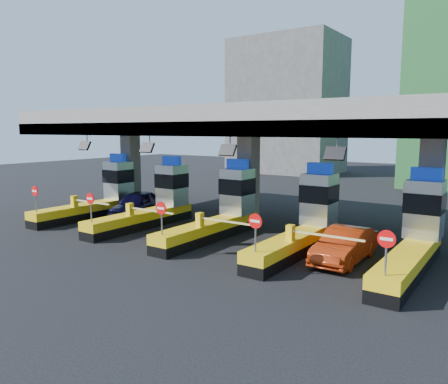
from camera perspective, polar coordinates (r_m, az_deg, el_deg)
The scene contains 10 objects.
ground at distance 24.16m, azimuth -0.60°, elevation -5.79°, with size 120.00×120.00×0.00m, color black.
toll_canopy at distance 25.85m, azimuth 3.10°, elevation 8.83°, with size 28.00×12.09×7.00m.
toll_lane_far_left at distance 30.83m, azimuth -15.65°, elevation -0.41°, with size 4.43×8.00×4.16m.
toll_lane_left at distance 27.21m, azimuth -8.89°, elevation -1.31°, with size 4.43×8.00×4.16m.
toll_lane_center at distance 24.08m, azimuth -0.21°, elevation -2.43°, with size 4.43×8.00×4.16m.
toll_lane_right at distance 21.67m, azimuth 10.72°, elevation -3.76°, with size 4.43×8.00×4.16m.
toll_lane_far_right at distance 20.23m, azimuth 23.82°, elevation -5.16°, with size 4.43×8.00×4.16m.
bg_building_concrete at distance 61.73m, azimuth 8.25°, elevation 10.99°, with size 14.00×10.00×18.00m, color #4C4C49.
van at distance 29.75m, azimuth -11.33°, elevation -1.59°, with size 2.06×5.13×1.75m, color black.
red_car at distance 20.13m, azimuth 15.49°, elevation -6.71°, with size 1.60×4.58×1.51m, color #97280B.
Camera 1 is at (13.54, -19.15, 5.80)m, focal length 35.00 mm.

